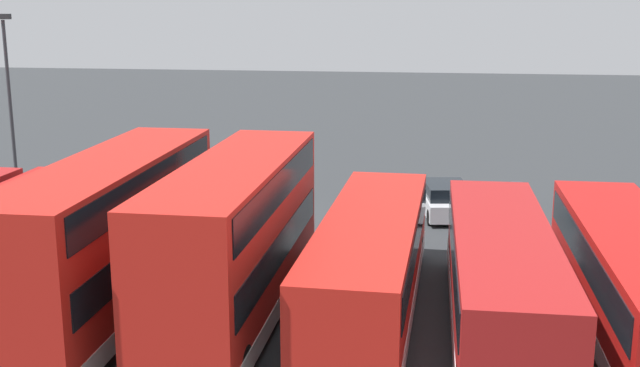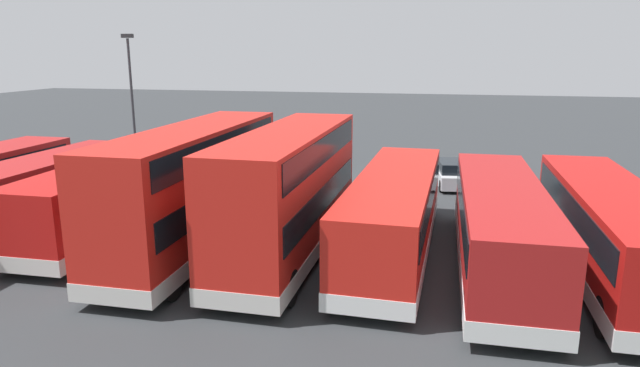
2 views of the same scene
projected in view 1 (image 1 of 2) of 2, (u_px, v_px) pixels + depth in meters
The scene contains 10 objects.
ground_plane at pixel (257, 216), 33.44m from camera, with size 140.00×140.00×0.00m, color #2D3033.
bus_single_deck_near_end at pixel (632, 279), 21.07m from camera, with size 2.64×11.87×2.95m.
bus_single_deck_second at pixel (501, 277), 21.20m from camera, with size 2.64×11.68×2.95m.
bus_single_deck_third at pixel (370, 262), 22.47m from camera, with size 2.97×11.87×2.95m.
bus_double_decker_fourth at pixel (237, 237), 21.99m from camera, with size 2.75×11.05×4.55m.
bus_double_decker_fifth at pixel (112, 233), 22.31m from camera, with size 2.61×11.49×4.55m.
bus_single_deck_sixth at pixel (0, 246), 23.94m from camera, with size 2.71×10.55×2.95m.
car_hatchback_silver at pixel (445, 200), 33.24m from camera, with size 2.39×4.32×1.43m.
lamp_post_tall at pixel (9, 91), 36.24m from camera, with size 0.70×0.30×8.27m.
waste_bin_yellow at pixel (516, 193), 35.39m from camera, with size 0.60×0.60×0.95m, color #333338.
Camera 1 is at (-7.23, 31.57, 8.82)m, focal length 44.59 mm.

